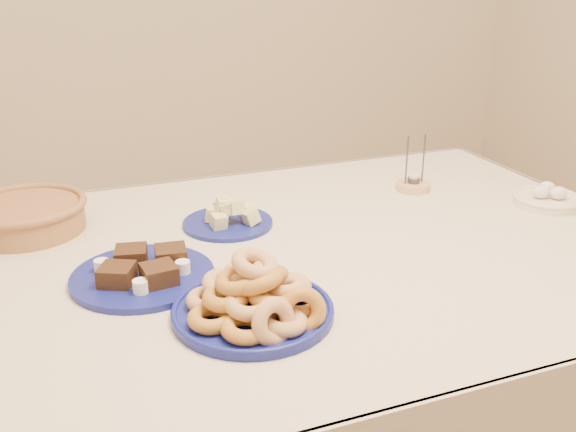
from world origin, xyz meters
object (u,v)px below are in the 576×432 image
object	(u,v)px
donut_platter	(255,299)
egg_bowl	(547,199)
wicker_basket	(26,215)
melon_plate	(228,217)
brownie_plate	(143,272)
dining_table	(280,294)
candle_holder	(413,185)

from	to	relation	value
donut_platter	egg_bowl	bearing A→B (deg)	16.42
donut_platter	wicker_basket	distance (m)	0.67
melon_plate	wicker_basket	size ratio (longest dim) A/B	0.70
melon_plate	donut_platter	bearing A→B (deg)	-100.05
donut_platter	egg_bowl	distance (m)	0.91
brownie_plate	wicker_basket	bearing A→B (deg)	121.38
brownie_plate	egg_bowl	xyz separation A→B (m)	(1.03, 0.04, 0.00)
dining_table	donut_platter	bearing A→B (deg)	-119.39
melon_plate	candle_holder	xyz separation A→B (m)	(0.54, 0.06, -0.01)
melon_plate	wicker_basket	distance (m)	0.47
dining_table	brownie_plate	size ratio (longest dim) A/B	5.20
melon_plate	wicker_basket	xyz separation A→B (m)	(-0.44, 0.14, 0.02)
melon_plate	egg_bowl	bearing A→B (deg)	-11.62
dining_table	egg_bowl	bearing A→B (deg)	1.12
melon_plate	egg_bowl	size ratio (longest dim) A/B	1.17
dining_table	candle_holder	xyz separation A→B (m)	(0.48, 0.24, 0.12)
melon_plate	egg_bowl	xyz separation A→B (m)	(0.80, -0.16, -0.00)
melon_plate	brownie_plate	size ratio (longest dim) A/B	0.78
dining_table	egg_bowl	xyz separation A→B (m)	(0.74, 0.01, 0.12)
wicker_basket	candle_holder	bearing A→B (deg)	-4.48
melon_plate	brownie_plate	bearing A→B (deg)	-138.38
dining_table	donut_platter	size ratio (longest dim) A/B	5.11
wicker_basket	candle_holder	size ratio (longest dim) A/B	2.37
wicker_basket	egg_bowl	world-z (taller)	wicker_basket
donut_platter	egg_bowl	size ratio (longest dim) A/B	1.53
egg_bowl	wicker_basket	bearing A→B (deg)	166.35
donut_platter	brownie_plate	distance (m)	0.27
donut_platter	candle_holder	size ratio (longest dim) A/B	2.17
donut_platter	melon_plate	size ratio (longest dim) A/B	1.31
dining_table	melon_plate	size ratio (longest dim) A/B	6.70
dining_table	wicker_basket	distance (m)	0.61
wicker_basket	egg_bowl	xyz separation A→B (m)	(1.24, -0.30, -0.02)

